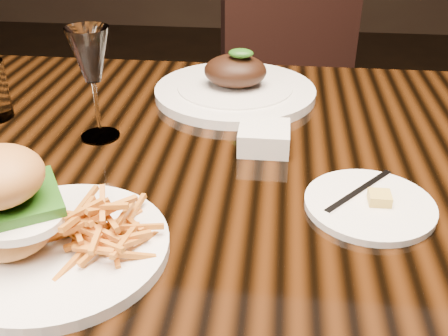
# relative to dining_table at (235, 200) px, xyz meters

# --- Properties ---
(dining_table) EXTENTS (1.60, 0.90, 0.75)m
(dining_table) POSITION_rel_dining_table_xyz_m (0.00, 0.00, 0.00)
(dining_table) COLOR black
(dining_table) RESTS_ON ground
(burger_plate) EXTENTS (0.26, 0.26, 0.18)m
(burger_plate) POSITION_rel_dining_table_xyz_m (-0.19, -0.25, 0.12)
(burger_plate) COLOR white
(burger_plate) RESTS_ON dining_table
(side_saucer) EXTENTS (0.17, 0.17, 0.02)m
(side_saucer) POSITION_rel_dining_table_xyz_m (0.19, -0.11, 0.08)
(side_saucer) COLOR white
(side_saucer) RESTS_ON dining_table
(ramekin) EXTENTS (0.09, 0.09, 0.04)m
(ramekin) POSITION_rel_dining_table_xyz_m (0.04, 0.04, 0.10)
(ramekin) COLOR white
(ramekin) RESTS_ON dining_table
(wine_glass) EXTENTS (0.07, 0.07, 0.18)m
(wine_glass) POSITION_rel_dining_table_xyz_m (-0.23, 0.05, 0.21)
(wine_glass) COLOR white
(wine_glass) RESTS_ON dining_table
(far_dish) EXTENTS (0.32, 0.32, 0.10)m
(far_dish) POSITION_rel_dining_table_xyz_m (-0.02, 0.25, 0.10)
(far_dish) COLOR white
(far_dish) RESTS_ON dining_table
(chair_far) EXTENTS (0.60, 0.60, 0.95)m
(chair_far) POSITION_rel_dining_table_xyz_m (0.13, 0.88, -0.13)
(chair_far) COLOR black
(chair_far) RESTS_ON ground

